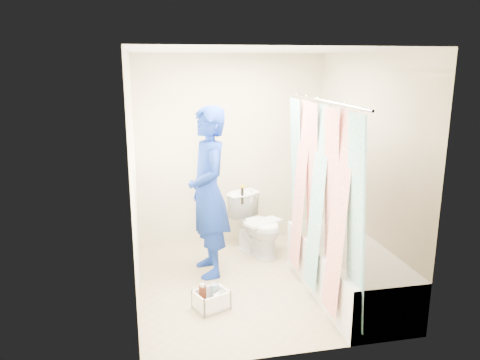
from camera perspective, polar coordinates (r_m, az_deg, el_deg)
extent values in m
plane|color=tan|center=(5.13, 1.81, -12.36)|extent=(2.60, 2.60, 0.00)
cube|color=white|center=(4.59, 2.06, 15.54)|extent=(2.40, 2.60, 0.02)
cube|color=beige|center=(5.96, -1.04, 3.63)|extent=(2.40, 0.02, 2.40)
cube|color=beige|center=(3.51, 6.96, -4.00)|extent=(2.40, 0.02, 2.40)
cube|color=beige|center=(4.59, -12.79, 0.07)|extent=(0.02, 2.60, 2.40)
cube|color=beige|center=(5.13, 15.07, 1.41)|extent=(0.02, 2.60, 2.40)
cube|color=white|center=(4.92, 12.88, -10.71)|extent=(0.70, 1.75, 0.50)
cube|color=white|center=(4.84, 13.02, -8.45)|extent=(0.58, 1.63, 0.06)
cylinder|color=silver|center=(4.36, 10.12, 9.48)|extent=(0.02, 1.90, 0.02)
cube|color=white|center=(4.52, 9.61, -2.33)|extent=(0.06, 1.75, 1.80)
imported|color=white|center=(5.73, 2.08, -5.46)|extent=(0.67, 0.83, 0.73)
cube|color=white|center=(5.62, 2.84, -5.17)|extent=(0.49, 0.37, 0.03)
cylinder|color=black|center=(5.72, 0.27, -1.91)|extent=(0.04, 0.04, 0.22)
cylinder|color=gold|center=(5.69, 0.27, -0.77)|extent=(0.06, 0.06, 0.03)
cylinder|color=white|center=(5.81, 1.36, -1.87)|extent=(0.03, 0.03, 0.18)
imported|color=#1036A4|center=(5.04, -3.88, -1.54)|extent=(0.52, 0.72, 1.85)
cube|color=white|center=(4.64, -3.51, -15.22)|extent=(0.37, 0.34, 0.03)
cube|color=white|center=(4.54, -5.11, -14.85)|extent=(0.11, 0.23, 0.18)
cube|color=white|center=(4.67, -1.98, -13.94)|extent=(0.11, 0.23, 0.18)
cube|color=white|center=(4.52, -2.77, -14.96)|extent=(0.29, 0.13, 0.18)
cube|color=white|center=(4.69, -4.24, -13.84)|extent=(0.29, 0.13, 0.18)
cylinder|color=#3B170B|center=(4.58, -4.58, -13.97)|extent=(0.07, 0.07, 0.20)
cylinder|color=silver|center=(4.65, -3.20, -13.62)|extent=(0.06, 0.06, 0.18)
cylinder|color=#FAE8C4|center=(4.57, -2.96, -14.53)|extent=(0.04, 0.04, 0.13)
cylinder|color=#3B170B|center=(4.54, -3.91, -15.27)|extent=(0.06, 0.06, 0.06)
cylinder|color=gold|center=(4.52, -3.91, -14.87)|extent=(0.06, 0.06, 0.01)
imported|color=white|center=(4.60, -2.26, -13.91)|extent=(0.12, 0.12, 0.19)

